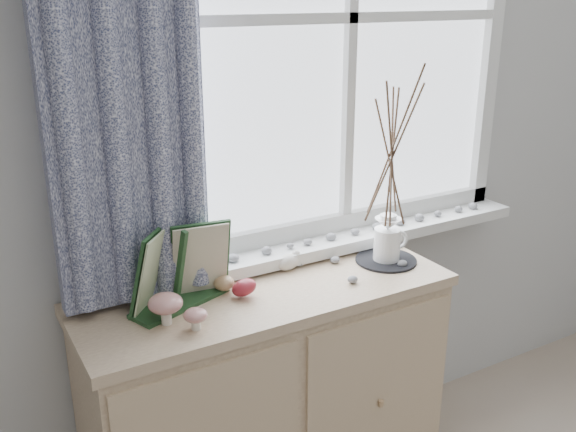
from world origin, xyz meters
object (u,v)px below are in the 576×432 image
(toadstool_cluster, at_px, (173,307))
(sideboard, at_px, (268,404))
(botanical_book, at_px, (182,269))
(twig_pitcher, at_px, (392,150))

(toadstool_cluster, bearing_deg, sideboard, 11.86)
(botanical_book, distance_m, twig_pitcher, 0.78)
(botanical_book, distance_m, toadstool_cluster, 0.12)
(sideboard, height_order, twig_pitcher, twig_pitcher)
(toadstool_cluster, bearing_deg, botanical_book, 53.07)
(botanical_book, bearing_deg, twig_pitcher, -21.81)
(sideboard, distance_m, twig_pitcher, 0.94)
(sideboard, distance_m, botanical_book, 0.62)
(sideboard, xyz_separation_m, toadstool_cluster, (-0.33, -0.07, 0.48))
(botanical_book, bearing_deg, sideboard, -22.72)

